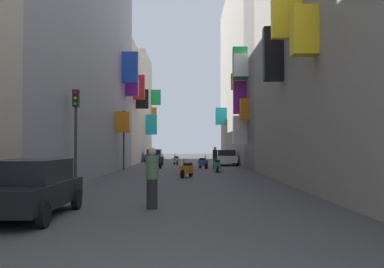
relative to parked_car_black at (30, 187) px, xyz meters
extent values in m
plane|color=#424244|center=(3.79, 21.64, -0.77)|extent=(140.00, 140.00, 0.00)
cube|color=gray|center=(-4.21, 15.93, 7.90)|extent=(6.00, 26.68, 17.34)
cube|color=purple|center=(-0.67, 25.34, 6.03)|extent=(1.09, 0.55, 1.50)
cube|color=blue|center=(-0.57, 23.35, 7.36)|extent=(1.28, 0.43, 2.48)
cube|color=orange|center=(-0.70, 20.62, 2.83)|extent=(1.01, 0.57, 1.52)
cube|color=#B2A899|center=(-4.21, 35.22, 5.25)|extent=(6.00, 11.90, 12.05)
cube|color=red|center=(-0.66, 30.44, 6.72)|extent=(1.10, 0.59, 2.34)
cube|color=black|center=(-0.58, 32.71, 5.82)|extent=(1.26, 0.46, 1.94)
cube|color=#B2A899|center=(-4.21, 46.40, 6.08)|extent=(6.00, 10.47, 13.70)
cube|color=#19B2BF|center=(-0.52, 43.13, 3.75)|extent=(1.37, 0.51, 2.50)
cube|color=orange|center=(-0.83, 50.86, 5.00)|extent=(0.76, 0.63, 3.13)
cube|color=green|center=(-0.52, 50.44, 7.99)|extent=(1.37, 0.49, 2.18)
cube|color=yellow|center=(8.33, 4.37, 5.26)|extent=(0.92, 0.64, 1.79)
cube|color=black|center=(8.31, 10.09, 5.62)|extent=(0.96, 0.59, 2.67)
cube|color=yellow|center=(8.17, 6.53, 6.90)|extent=(1.23, 0.36, 2.78)
cube|color=slate|center=(11.79, 22.29, 8.76)|extent=(6.00, 5.91, 19.07)
cube|color=purple|center=(8.27, 23.97, 5.01)|extent=(1.04, 0.39, 2.67)
cube|color=green|center=(8.21, 23.14, 7.65)|extent=(1.15, 0.56, 2.60)
cube|color=white|center=(8.23, 22.62, 7.41)|extent=(1.12, 0.50, 1.80)
cube|color=white|center=(8.24, 23.42, 2.35)|extent=(1.11, 0.61, 2.27)
cube|color=orange|center=(8.45, 22.26, 3.92)|extent=(0.68, 0.64, 1.64)
cube|color=gray|center=(11.79, 38.44, 9.40)|extent=(6.00, 26.39, 20.34)
cube|color=purple|center=(8.35, 25.92, 7.94)|extent=(0.87, 0.50, 2.13)
cube|color=#19B2BF|center=(8.11, 41.70, 4.70)|extent=(1.36, 0.35, 2.09)
cube|color=orange|center=(8.28, 47.15, 4.69)|extent=(1.02, 0.57, 1.46)
cube|color=yellow|center=(8.34, 27.26, 6.79)|extent=(0.90, 0.38, 1.46)
cube|color=black|center=(0.00, -0.07, -0.18)|extent=(1.71, 4.39, 0.59)
cube|color=black|center=(0.00, 0.15, 0.42)|extent=(1.50, 2.46, 0.59)
cylinder|color=black|center=(0.85, -1.52, -0.47)|extent=(0.18, 0.60, 0.60)
cylinder|color=black|center=(0.85, 1.38, -0.47)|extent=(0.18, 0.60, 0.60)
cylinder|color=black|center=(-0.85, 1.38, -0.47)|extent=(0.18, 0.60, 0.60)
cube|color=white|center=(7.63, 30.12, -0.16)|extent=(1.84, 4.45, 0.63)
cube|color=black|center=(7.63, 29.90, 0.43)|extent=(1.62, 2.49, 0.54)
cylinder|color=black|center=(6.71, 31.59, -0.47)|extent=(0.18, 0.60, 0.60)
cylinder|color=black|center=(8.55, 31.59, -0.47)|extent=(0.18, 0.60, 0.60)
cylinder|color=black|center=(6.71, 28.65, -0.47)|extent=(0.18, 0.60, 0.60)
cylinder|color=black|center=(8.55, 28.65, -0.47)|extent=(0.18, 0.60, 0.60)
cube|color=navy|center=(0.12, 39.57, -0.18)|extent=(1.83, 4.13, 0.59)
cube|color=black|center=(0.12, 39.77, 0.39)|extent=(1.61, 2.31, 0.56)
cylinder|color=black|center=(1.04, 38.21, -0.47)|extent=(0.18, 0.60, 0.60)
cylinder|color=black|center=(-0.79, 38.21, -0.47)|extent=(0.18, 0.60, 0.60)
cylinder|color=black|center=(1.04, 40.93, -0.47)|extent=(0.18, 0.60, 0.60)
cylinder|color=black|center=(-0.79, 40.93, -0.47)|extent=(0.18, 0.60, 0.60)
cube|color=black|center=(1.75, 25.06, -0.31)|extent=(0.59, 1.22, 0.45)
cube|color=black|center=(1.72, 25.28, 0.00)|extent=(0.39, 0.60, 0.16)
cylinder|color=#4C4C51|center=(1.82, 24.48, 0.02)|extent=(0.09, 0.28, 0.68)
cylinder|color=black|center=(1.84, 24.34, -0.53)|extent=(0.16, 0.49, 0.48)
cylinder|color=black|center=(1.65, 25.79, -0.53)|extent=(0.16, 0.49, 0.48)
cube|color=orange|center=(4.01, 14.12, -0.31)|extent=(0.80, 1.15, 0.45)
cube|color=black|center=(4.08, 14.31, 0.00)|extent=(0.50, 0.64, 0.16)
cylinder|color=#4C4C51|center=(3.81, 13.62, 0.02)|extent=(0.16, 0.28, 0.68)
cylinder|color=black|center=(3.76, 13.50, -0.53)|extent=(0.27, 0.48, 0.48)
cylinder|color=black|center=(4.25, 14.74, -0.53)|extent=(0.27, 0.48, 0.48)
cube|color=#287F3D|center=(6.16, 19.59, -0.31)|extent=(0.46, 1.10, 0.45)
cube|color=black|center=(6.15, 19.39, 0.00)|extent=(0.33, 0.57, 0.16)
cylinder|color=#4C4C51|center=(6.17, 20.14, 0.02)|extent=(0.07, 0.27, 0.68)
cylinder|color=black|center=(6.17, 20.28, -0.53)|extent=(0.11, 0.48, 0.48)
cylinder|color=black|center=(6.14, 18.91, -0.53)|extent=(0.11, 0.48, 0.48)
cube|color=#ADADB2|center=(2.89, 30.93, -0.31)|extent=(0.68, 1.26, 0.45)
cube|color=black|center=(2.93, 30.71, 0.00)|extent=(0.43, 0.61, 0.16)
cylinder|color=#4C4C51|center=(2.76, 31.52, 0.02)|extent=(0.12, 0.28, 0.68)
cylinder|color=black|center=(2.73, 31.67, -0.53)|extent=(0.20, 0.49, 0.48)
cylinder|color=black|center=(3.04, 30.20, -0.53)|extent=(0.20, 0.49, 0.48)
cube|color=#2D4CAD|center=(5.31, 24.13, -0.31)|extent=(0.77, 1.25, 0.45)
cube|color=black|center=(5.25, 24.34, 0.00)|extent=(0.47, 0.63, 0.16)
cylinder|color=#4C4C51|center=(5.49, 23.58, 0.02)|extent=(0.14, 0.28, 0.68)
cylinder|color=black|center=(5.53, 23.44, -0.53)|extent=(0.24, 0.49, 0.48)
cylinder|color=black|center=(5.09, 24.83, -0.53)|extent=(0.24, 0.49, 0.48)
cylinder|color=#252525|center=(3.04, 1.47, -0.34)|extent=(0.44, 0.44, 0.87)
cylinder|color=#4C724C|center=(3.04, 1.47, 0.44)|extent=(0.52, 0.52, 0.69)
sphere|color=tan|center=(3.04, 1.47, 0.90)|extent=(0.24, 0.24, 0.24)
cylinder|color=#393939|center=(6.26, 23.80, -0.34)|extent=(0.35, 0.35, 0.87)
cylinder|color=black|center=(6.26, 23.80, 0.43)|extent=(0.42, 0.42, 0.69)
sphere|color=tan|center=(6.26, 23.80, 0.89)|extent=(0.23, 0.23, 0.23)
cylinder|color=#2D2D2D|center=(-0.80, 21.67, 1.11)|extent=(0.12, 0.12, 3.76)
cube|color=black|center=(-0.80, 21.67, 3.36)|extent=(0.26, 0.26, 0.75)
sphere|color=red|center=(-0.80, 21.53, 3.61)|extent=(0.14, 0.14, 0.14)
sphere|color=orange|center=(-0.80, 21.53, 3.36)|extent=(0.14, 0.14, 0.14)
sphere|color=green|center=(-0.80, 21.53, 3.11)|extent=(0.14, 0.14, 0.14)
cylinder|color=#2D2D2D|center=(-0.79, 7.58, 0.99)|extent=(0.12, 0.12, 3.54)
cube|color=black|center=(-0.79, 7.58, 3.14)|extent=(0.26, 0.26, 0.75)
sphere|color=red|center=(-0.79, 7.44, 3.39)|extent=(0.14, 0.14, 0.14)
sphere|color=orange|center=(-0.79, 7.44, 3.14)|extent=(0.14, 0.14, 0.14)
sphere|color=green|center=(-0.79, 7.44, 2.89)|extent=(0.14, 0.14, 0.14)
camera|label=1|loc=(4.11, -11.33, 1.07)|focal=40.74mm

